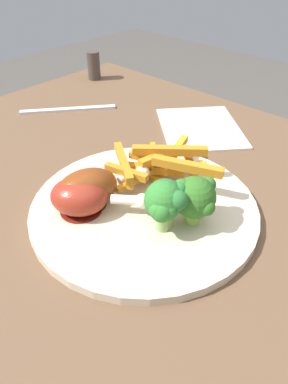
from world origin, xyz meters
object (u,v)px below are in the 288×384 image
pepper_shaker (94,65)px  fork (68,109)px  dinner_plate (144,208)px  broccoli_floret_middle (168,199)px  broccoli_floret_front (194,198)px  dining_table (171,259)px  carrot_fries_pile (161,163)px  broccoli_floret_back (163,203)px  chicken_drumstick_near (83,197)px  chicken_drumstick_far (90,188)px

pepper_shaker → fork: bearing=122.3°
dinner_plate → broccoli_floret_middle: (-0.05, 0.01, 0.05)m
dinner_plate → broccoli_floret_front: 0.08m
dining_table → broccoli_floret_middle: size_ratio=15.74×
dinner_plate → carrot_fries_pile: bearing=-69.6°
dining_table → broccoli_floret_back: bearing=117.2°
dinner_plate → pepper_shaker: pepper_shaker is taller
dinner_plate → pepper_shaker: size_ratio=4.58×
broccoli_floret_front → fork: size_ratio=0.33×
chicken_drumstick_near → fork: bearing=-33.9°
broccoli_floret_back → chicken_drumstick_near: (0.10, 0.04, -0.02)m
pepper_shaker → broccoli_floret_front: bearing=151.3°
carrot_fries_pile → chicken_drumstick_near: carrot_fries_pile is taller
broccoli_floret_back → dinner_plate: bearing=-22.6°
broccoli_floret_front → chicken_drumstick_near: (0.11, 0.07, -0.02)m
pepper_shaker → dining_table: bearing=152.0°
dinner_plate → chicken_drumstick_near: bearing=51.8°
broccoli_floret_middle → broccoli_floret_back: 0.01m
broccoli_floret_middle → dinner_plate: bearing=-13.5°
chicken_drumstick_far → fork: 0.33m
dinner_plate → broccoli_floret_middle: size_ratio=4.60×
broccoli_floret_middle → chicken_drumstick_near: (0.10, 0.05, -0.02)m
broccoli_floret_back → pepper_shaker: bearing=-32.7°
carrot_fries_pile → pepper_shaker: size_ratio=2.60×
chicken_drumstick_near → broccoli_floret_front: bearing=-146.7°
dinner_plate → broccoli_floret_front: bearing=-168.1°
dinner_plate → carrot_fries_pile: 0.07m
broccoli_floret_back → fork: bearing=-21.4°
broccoli_floret_front → fork: 0.41m
dinner_plate → carrot_fries_pile: carrot_fries_pile is taller
dining_table → fork: 0.37m
dining_table → carrot_fries_pile: carrot_fries_pile is taller
dinner_plate → fork: bearing=-21.2°
pepper_shaker → carrot_fries_pile: bearing=150.8°
dinner_plate → broccoli_floret_front: size_ratio=4.70×
broccoli_floret_back → pepper_shaker: broccoli_floret_back is taller
broccoli_floret_back → chicken_drumstick_far: size_ratio=0.49×
chicken_drumstick_far → fork: chicken_drumstick_far is taller
chicken_drumstick_far → broccoli_floret_back: bearing=-166.1°
chicken_drumstick_near → pepper_shaker: pepper_shaker is taller
broccoli_floret_middle → broccoli_floret_front: bearing=-125.3°
dining_table → fork: bearing=-12.6°
broccoli_floret_front → pepper_shaker: size_ratio=0.98×
dining_table → broccoli_floret_middle: broccoli_floret_middle is taller
chicken_drumstick_far → pepper_shaker: (0.37, -0.33, -0.00)m
dining_table → pepper_shaker: 0.52m
broccoli_floret_middle → carrot_fries_pile: bearing=-45.0°
broccoli_floret_middle → fork: 0.40m
dining_table → broccoli_floret_back: 0.19m
broccoli_floret_middle → fork: size_ratio=0.34×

